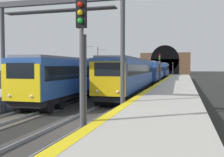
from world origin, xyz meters
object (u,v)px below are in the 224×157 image
object	(u,v)px
railway_signal_far	(173,68)
train_adjacent_platform	(126,71)
catenary_mast_near	(98,64)
railway_signal_near	(82,61)
catenary_mast_far	(82,63)
train_main_approaching	(153,71)
railway_signal_mid	(160,67)
overhead_signal_gantry	(59,28)

from	to	relation	value
railway_signal_far	train_adjacent_platform	bearing A→B (deg)	-8.82
railway_signal_far	catenary_mast_near	size ratio (longest dim) A/B	0.62
railway_signal_near	catenary_mast_far	world-z (taller)	catenary_mast_far
catenary_mast_far	train_main_approaching	bearing A→B (deg)	-62.74
railway_signal_far	catenary_mast_far	bearing A→B (deg)	-16.75
railway_signal_far	catenary_mast_far	world-z (taller)	catenary_mast_far
train_main_approaching	railway_signal_near	distance (m)	38.81
train_adjacent_platform	railway_signal_near	world-z (taller)	railway_signal_near
railway_signal_near	railway_signal_mid	size ratio (longest dim) A/B	1.12
train_main_approaching	overhead_signal_gantry	xyz separation A→B (m)	(-32.62, 2.23, 3.38)
railway_signal_mid	railway_signal_far	size ratio (longest dim) A/B	1.14
railway_signal_near	train_adjacent_platform	bearing A→B (deg)	-170.13
train_main_approaching	catenary_mast_far	bearing A→B (deg)	-64.14
overhead_signal_gantry	catenary_mast_far	bearing A→B (deg)	19.20
railway_signal_near	railway_signal_far	world-z (taller)	railway_signal_near
railway_signal_near	catenary_mast_far	distance (m)	35.45
train_main_approaching	railway_signal_near	bearing A→B (deg)	1.38
catenary_mast_near	catenary_mast_far	xyz separation A→B (m)	(-8.63, -0.02, 0.02)
train_main_approaching	overhead_signal_gantry	distance (m)	32.87
railway_signal_near	railway_signal_mid	xyz separation A→B (m)	(31.64, -0.00, -0.33)
railway_signal_far	railway_signal_near	bearing A→B (deg)	0.00
railway_signal_mid	catenary_mast_far	xyz separation A→B (m)	(1.18, 13.40, 0.59)
overhead_signal_gantry	catenary_mast_near	xyz separation A→B (m)	(35.31, 9.31, -2.02)
overhead_signal_gantry	catenary_mast_far	distance (m)	28.32
railway_signal_near	railway_signal_mid	world-z (taller)	railway_signal_near
catenary_mast_near	train_main_approaching	bearing A→B (deg)	-103.11
train_adjacent_platform	catenary_mast_near	distance (m)	8.76
train_main_approaching	railway_signal_mid	bearing A→B (deg)	13.39
railway_signal_mid	railway_signal_far	world-z (taller)	railway_signal_mid
overhead_signal_gantry	railway_signal_far	bearing A→B (deg)	-3.30
train_main_approaching	railway_signal_mid	world-z (taller)	railway_signal_mid
overhead_signal_gantry	railway_signal_mid	bearing A→B (deg)	-9.16
train_main_approaching	railway_signal_far	world-z (taller)	railway_signal_far
train_adjacent_platform	overhead_signal_gantry	distance (m)	30.61
railway_signal_far	train_main_approaching	bearing A→B (deg)	-2.79
train_main_approaching	catenary_mast_far	world-z (taller)	catenary_mast_far
train_main_approaching	overhead_signal_gantry	bearing A→B (deg)	-5.31
train_adjacent_platform	railway_signal_far	world-z (taller)	railway_signal_far
train_adjacent_platform	railway_signal_mid	world-z (taller)	railway_signal_mid
train_main_approaching	catenary_mast_far	distance (m)	13.04
train_main_approaching	train_adjacent_platform	distance (m)	5.01
train_adjacent_platform	railway_signal_near	xyz separation A→B (m)	(-36.47, -6.34, 1.15)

